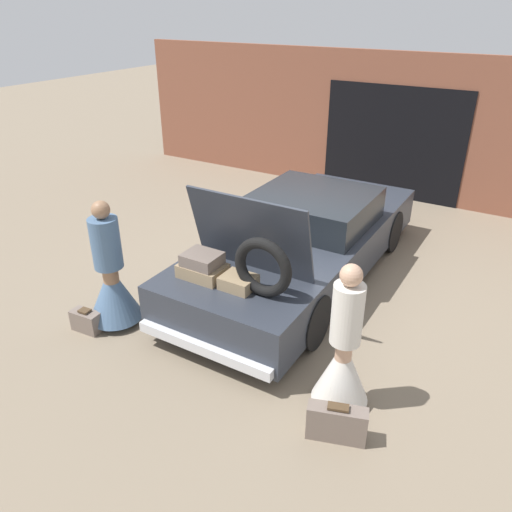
{
  "coord_description": "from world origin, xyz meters",
  "views": [
    {
      "loc": [
        2.72,
        -5.87,
        3.63
      ],
      "look_at": [
        0.0,
        -1.32,
        0.91
      ],
      "focal_mm": 35.0,
      "sensor_mm": 36.0,
      "label": 1
    }
  ],
  "objects_px": {
    "person_left": "(112,282)",
    "person_right": "(343,358)",
    "car": "(303,241)",
    "suitcase_beside_left_person": "(86,321)",
    "suitcase_beside_right_person": "(337,423)"
  },
  "relations": [
    {
      "from": "person_left",
      "to": "person_right",
      "type": "relative_size",
      "value": 1.02
    },
    {
      "from": "person_left",
      "to": "suitcase_beside_right_person",
      "type": "distance_m",
      "value": 3.16
    },
    {
      "from": "car",
      "to": "person_right",
      "type": "height_order",
      "value": "car"
    },
    {
      "from": "car",
      "to": "person_right",
      "type": "relative_size",
      "value": 3.09
    },
    {
      "from": "person_left",
      "to": "suitcase_beside_left_person",
      "type": "xyz_separation_m",
      "value": [
        -0.18,
        -0.33,
        -0.44
      ]
    },
    {
      "from": "car",
      "to": "suitcase_beside_left_person",
      "type": "xyz_separation_m",
      "value": [
        -1.66,
        -2.59,
        -0.43
      ]
    },
    {
      "from": "person_left",
      "to": "suitcase_beside_right_person",
      "type": "xyz_separation_m",
      "value": [
        3.11,
        -0.34,
        -0.39
      ]
    },
    {
      "from": "car",
      "to": "person_left",
      "type": "relative_size",
      "value": 3.02
    },
    {
      "from": "person_right",
      "to": "suitcase_beside_right_person",
      "type": "relative_size",
      "value": 2.78
    },
    {
      "from": "suitcase_beside_left_person",
      "to": "car",
      "type": "bearing_deg",
      "value": 57.32
    },
    {
      "from": "suitcase_beside_right_person",
      "to": "person_left",
      "type": "bearing_deg",
      "value": 173.75
    },
    {
      "from": "person_left",
      "to": "suitcase_beside_left_person",
      "type": "distance_m",
      "value": 0.58
    },
    {
      "from": "person_left",
      "to": "person_right",
      "type": "xyz_separation_m",
      "value": [
        2.97,
        0.09,
        -0.01
      ]
    },
    {
      "from": "suitcase_beside_left_person",
      "to": "person_left",
      "type": "bearing_deg",
      "value": 61.36
    },
    {
      "from": "person_right",
      "to": "suitcase_beside_left_person",
      "type": "relative_size",
      "value": 4.11
    }
  ]
}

